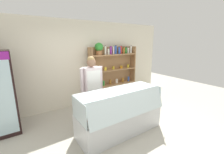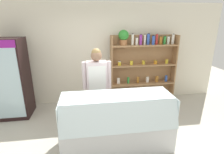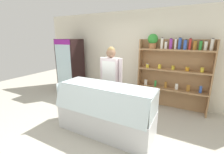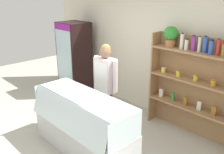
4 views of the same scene
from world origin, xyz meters
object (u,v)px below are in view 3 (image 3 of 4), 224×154
Objects in this scene: deli_display_case at (106,118)px; shop_clerk at (111,75)px; shelving_unit at (171,68)px; drinks_fridge at (71,67)px.

deli_display_case is 1.14× the size of shop_clerk.
shelving_unit reaches higher than shop_clerk.
deli_display_case is (2.26, -1.47, -0.63)m from drinks_fridge.
shelving_unit is at bearing 38.18° from shop_clerk.
drinks_fridge is 0.93× the size of shelving_unit.
drinks_fridge is at bearing -174.57° from shelving_unit.
shelving_unit is 1.03× the size of deli_display_case.
shelving_unit is 1.63m from shop_clerk.
shelving_unit is at bearing 61.11° from deli_display_case.
shelving_unit reaches higher than deli_display_case.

